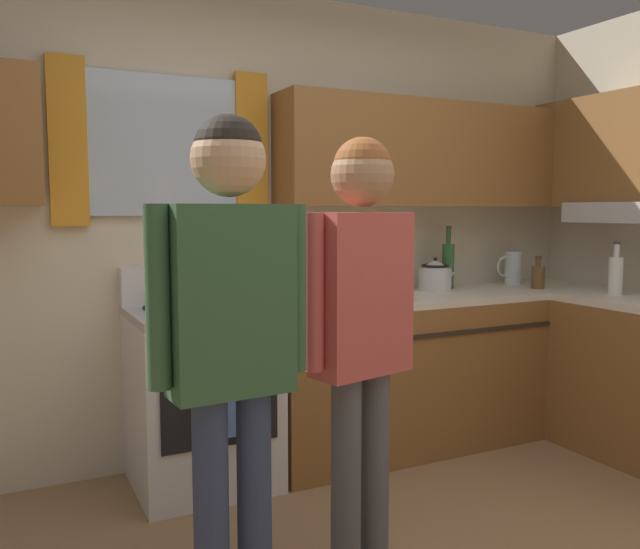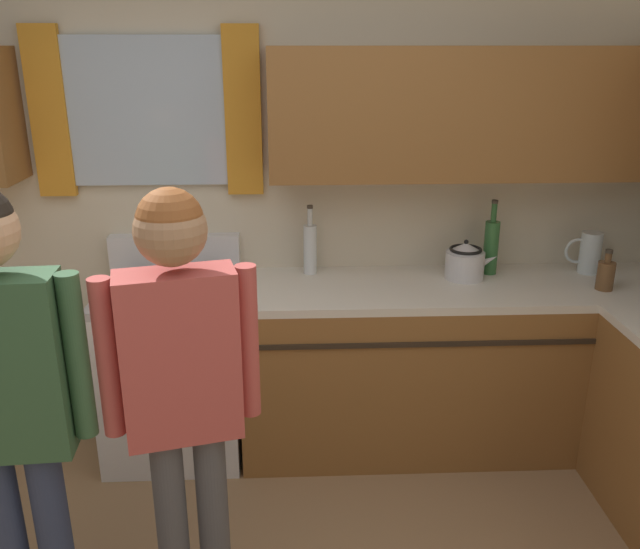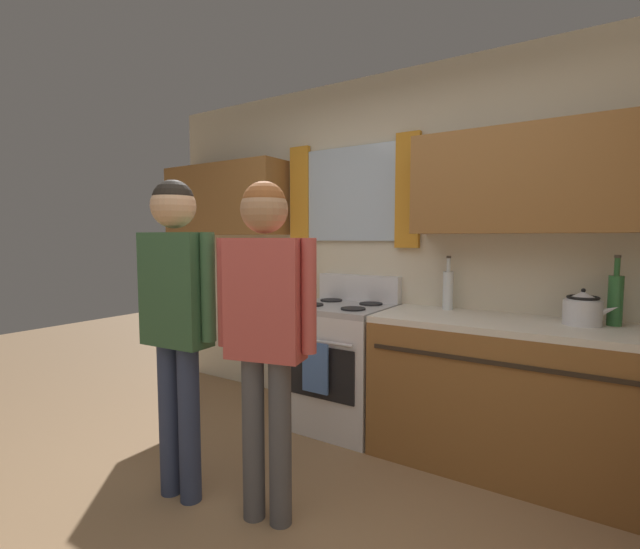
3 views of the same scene
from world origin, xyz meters
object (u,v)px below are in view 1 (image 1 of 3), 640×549
(adult_left, at_px, (231,320))
(bottle_tall_clear, at_px, (311,272))
(bottle_wine_green, at_px, (448,264))
(adult_in_plaid, at_px, (362,311))
(bottle_squat_brown, at_px, (538,276))
(water_pitcher, at_px, (512,268))
(bottle_milk_white, at_px, (616,274))
(stove_oven, at_px, (201,394))
(stovetop_kettle, at_px, (435,275))

(adult_left, bearing_deg, bottle_tall_clear, 56.35)
(bottle_wine_green, height_order, adult_in_plaid, adult_in_plaid)
(bottle_squat_brown, distance_m, adult_in_plaid, 2.18)
(bottle_tall_clear, height_order, adult_left, adult_left)
(bottle_squat_brown, distance_m, water_pitcher, 0.26)
(bottle_milk_white, height_order, adult_left, adult_left)
(adult_in_plaid, bearing_deg, bottle_wine_green, 43.51)
(adult_left, bearing_deg, stove_oven, 78.15)
(bottle_wine_green, bearing_deg, bottle_milk_white, -45.90)
(stove_oven, relative_size, bottle_milk_white, 3.51)
(bottle_tall_clear, height_order, stovetop_kettle, bottle_tall_clear)
(bottle_squat_brown, height_order, adult_in_plaid, adult_in_plaid)
(bottle_milk_white, bearing_deg, bottle_squat_brown, 112.48)
(bottle_tall_clear, distance_m, adult_left, 1.77)
(water_pitcher, bearing_deg, bottle_tall_clear, 177.84)
(stove_oven, bearing_deg, bottle_milk_white, -12.92)
(bottle_squat_brown, distance_m, stovetop_kettle, 0.68)
(adult_left, bearing_deg, stovetop_kettle, 37.40)
(stove_oven, distance_m, stovetop_kettle, 1.60)
(bottle_wine_green, xyz_separation_m, bottle_milk_white, (0.68, -0.70, -0.03))
(bottle_squat_brown, height_order, bottle_tall_clear, bottle_tall_clear)
(bottle_squat_brown, distance_m, bottle_milk_white, 0.47)
(bottle_wine_green, bearing_deg, stove_oven, -174.39)
(bottle_tall_clear, bearing_deg, bottle_squat_brown, -12.11)
(bottle_wine_green, height_order, bottle_squat_brown, bottle_wine_green)
(stove_oven, bearing_deg, adult_left, -101.85)
(stove_oven, xyz_separation_m, bottle_milk_white, (2.33, -0.54, 0.55))
(bottle_wine_green, relative_size, bottle_milk_white, 1.26)
(bottle_wine_green, xyz_separation_m, water_pitcher, (0.52, -0.01, -0.04))
(water_pitcher, bearing_deg, bottle_squat_brown, -95.00)
(bottle_wine_green, bearing_deg, stovetop_kettle, -154.53)
(bottle_wine_green, height_order, bottle_milk_white, bottle_wine_green)
(stove_oven, relative_size, bottle_squat_brown, 5.37)
(stovetop_kettle, bearing_deg, bottle_wine_green, 25.47)
(stove_oven, distance_m, bottle_wine_green, 1.77)
(bottle_milk_white, bearing_deg, adult_in_plaid, -163.06)
(bottle_wine_green, distance_m, bottle_milk_white, 0.97)
(bottle_milk_white, distance_m, water_pitcher, 0.70)
(stovetop_kettle, relative_size, adult_left, 0.16)
(bottle_squat_brown, bearing_deg, adult_in_plaid, -150.77)
(bottle_wine_green, height_order, adult_left, adult_left)
(stovetop_kettle, bearing_deg, bottle_squat_brown, -16.79)
(bottle_wine_green, height_order, water_pitcher, bottle_wine_green)
(bottle_wine_green, xyz_separation_m, stovetop_kettle, (-0.15, -0.07, -0.06))
(bottle_tall_clear, bearing_deg, bottle_milk_white, -24.55)
(bottle_milk_white, bearing_deg, water_pitcher, 102.82)
(stove_oven, xyz_separation_m, bottle_wine_green, (1.66, 0.16, 0.58))
(bottle_wine_green, relative_size, adult_in_plaid, 0.24)
(water_pitcher, bearing_deg, stovetop_kettle, -175.00)
(stove_oven, height_order, adult_in_plaid, adult_in_plaid)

